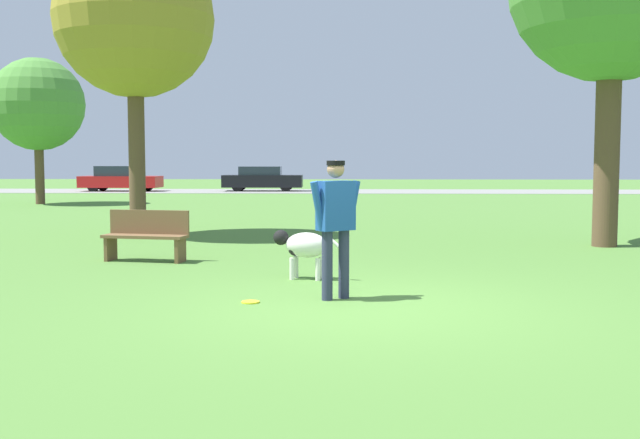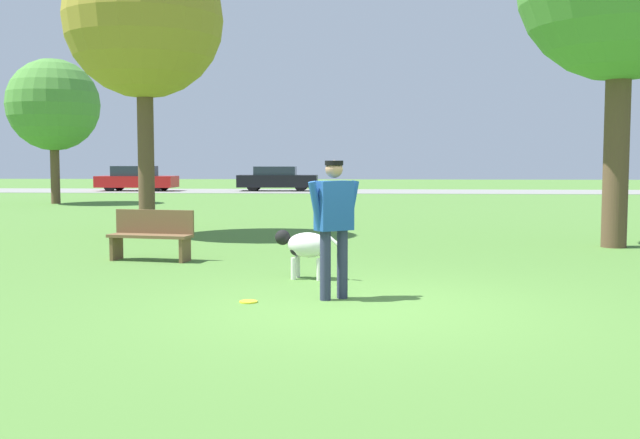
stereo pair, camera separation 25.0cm
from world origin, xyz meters
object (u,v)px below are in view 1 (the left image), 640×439
object	(u,v)px
tree_far_left	(38,105)
parked_car_black	(262,179)
frisbee	(250,302)
park_bench	(147,234)
tree_near_left	(134,19)
person	(336,217)
dog	(303,246)
parked_car_red	(120,179)

from	to	relation	value
tree_far_left	parked_car_black	size ratio (longest dim) A/B	1.27
frisbee	park_bench	bearing A→B (deg)	121.46
parked_car_black	park_bench	xyz separation A→B (m)	(1.46, -28.96, -0.22)
tree_near_left	person	bearing A→B (deg)	-58.66
tree_near_left	dog	bearing A→B (deg)	-55.59
frisbee	park_bench	size ratio (longest dim) A/B	0.15
dog	tree_far_left	distance (m)	21.54
parked_car_red	park_bench	xyz separation A→B (m)	(9.26, -28.50, -0.22)
park_bench	frisbee	bearing A→B (deg)	-48.71
dog	frisbee	xyz separation A→B (m)	(-0.51, -1.79, -0.46)
frisbee	parked_car_red	xyz separation A→B (m)	(-11.46, 32.10, 0.67)
tree_near_left	parked_car_black	xyz separation A→B (m)	(-0.16, 24.91, -4.05)
dog	tree_near_left	world-z (taller)	tree_near_left
person	parked_car_black	distance (m)	32.63
frisbee	parked_car_red	size ratio (longest dim) A/B	0.05
frisbee	parked_car_red	bearing A→B (deg)	109.65
frisbee	tree_near_left	bearing A→B (deg)	114.60
frisbee	parked_car_black	size ratio (longest dim) A/B	0.05
person	dog	bearing A→B (deg)	72.76
tree_near_left	park_bench	xyz separation A→B (m)	(1.30, -4.05, -4.27)
parked_car_black	park_bench	world-z (taller)	parked_car_black
person	parked_car_red	distance (m)	34.18
person	frisbee	bearing A→B (deg)	160.48
person	tree_far_left	distance (m)	23.01
frisbee	park_bench	distance (m)	4.25
tree_near_left	parked_car_red	distance (m)	26.03
dog	parked_car_red	distance (m)	32.58
person	parked_car_red	world-z (taller)	person
dog	parked_car_red	world-z (taller)	parked_car_red
person	parked_car_black	bearing A→B (deg)	63.37
dog	park_bench	size ratio (longest dim) A/B	0.68
tree_far_left	parked_car_red	bearing A→B (deg)	93.09
person	tree_far_left	world-z (taller)	tree_far_left
person	tree_near_left	distance (m)	9.41
parked_car_black	parked_car_red	bearing A→B (deg)	-177.95
park_bench	parked_car_black	bearing A→B (deg)	102.71
parked_car_black	person	bearing A→B (deg)	-83.16
tree_far_left	parked_car_black	distance (m)	14.94
person	park_bench	world-z (taller)	person
frisbee	tree_near_left	xyz separation A→B (m)	(-3.50, 7.65, 4.71)
tree_far_left	parked_car_black	world-z (taller)	tree_far_left
tree_near_left	parked_car_black	world-z (taller)	tree_near_left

